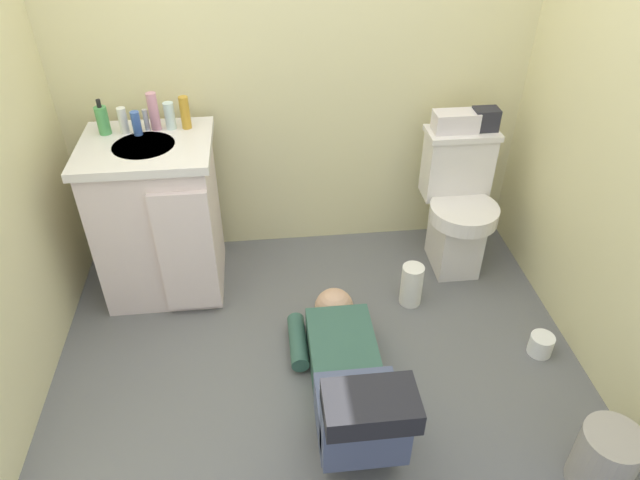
% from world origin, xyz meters
% --- Properties ---
extents(ground_plane, '(2.87, 2.97, 0.04)m').
position_xyz_m(ground_plane, '(0.00, 0.00, -0.02)').
color(ground_plane, slate).
extents(wall_back, '(2.53, 0.08, 2.40)m').
position_xyz_m(wall_back, '(0.00, 1.02, 1.20)').
color(wall_back, beige).
rests_on(wall_back, ground_plane).
extents(toilet, '(0.36, 0.46, 0.75)m').
position_xyz_m(toilet, '(0.81, 0.68, 0.37)').
color(toilet, silver).
rests_on(toilet, ground_plane).
extents(vanity_cabinet, '(0.60, 0.53, 0.82)m').
position_xyz_m(vanity_cabinet, '(-0.72, 0.65, 0.42)').
color(vanity_cabinet, silver).
rests_on(vanity_cabinet, ground_plane).
extents(faucet, '(0.02, 0.02, 0.10)m').
position_xyz_m(faucet, '(-0.72, 0.80, 0.87)').
color(faucet, silver).
rests_on(faucet, vanity_cabinet).
extents(person_plumber, '(0.39, 1.06, 0.52)m').
position_xyz_m(person_plumber, '(0.10, -0.25, 0.18)').
color(person_plumber, '#33594C').
rests_on(person_plumber, ground_plane).
extents(tissue_box, '(0.22, 0.11, 0.10)m').
position_xyz_m(tissue_box, '(0.76, 0.77, 0.80)').
color(tissue_box, silver).
rests_on(tissue_box, toilet).
extents(toiletry_bag, '(0.12, 0.09, 0.11)m').
position_xyz_m(toiletry_bag, '(0.91, 0.77, 0.81)').
color(toiletry_bag, '#26262D').
rests_on(toiletry_bag, toilet).
extents(soap_dispenser, '(0.06, 0.06, 0.17)m').
position_xyz_m(soap_dispenser, '(-0.91, 0.78, 0.89)').
color(soap_dispenser, '#4A9C53').
rests_on(soap_dispenser, vanity_cabinet).
extents(bottle_white, '(0.04, 0.04, 0.12)m').
position_xyz_m(bottle_white, '(-0.82, 0.78, 0.88)').
color(bottle_white, silver).
rests_on(bottle_white, vanity_cabinet).
extents(bottle_blue, '(0.04, 0.04, 0.11)m').
position_xyz_m(bottle_blue, '(-0.76, 0.75, 0.88)').
color(bottle_blue, '#3A5FB2').
rests_on(bottle_blue, vanity_cabinet).
extents(bottle_pink, '(0.05, 0.05, 0.18)m').
position_xyz_m(bottle_pink, '(-0.68, 0.80, 0.91)').
color(bottle_pink, pink).
rests_on(bottle_pink, vanity_cabinet).
extents(bottle_clear, '(0.05, 0.05, 0.13)m').
position_xyz_m(bottle_clear, '(-0.61, 0.80, 0.88)').
color(bottle_clear, silver).
rests_on(bottle_clear, vanity_cabinet).
extents(bottle_amber, '(0.05, 0.05, 0.15)m').
position_xyz_m(bottle_amber, '(-0.54, 0.80, 0.90)').
color(bottle_amber, gold).
rests_on(bottle_amber, vanity_cabinet).
extents(trash_can, '(0.22, 0.22, 0.27)m').
position_xyz_m(trash_can, '(0.96, -0.68, 0.14)').
color(trash_can, '#9C958B').
rests_on(trash_can, ground_plane).
extents(paper_towel_roll, '(0.11, 0.11, 0.23)m').
position_xyz_m(paper_towel_roll, '(0.51, 0.36, 0.11)').
color(paper_towel_roll, white).
rests_on(paper_towel_roll, ground_plane).
extents(toilet_paper_roll, '(0.11, 0.11, 0.10)m').
position_xyz_m(toilet_paper_roll, '(1.02, -0.04, 0.05)').
color(toilet_paper_roll, white).
rests_on(toilet_paper_roll, ground_plane).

